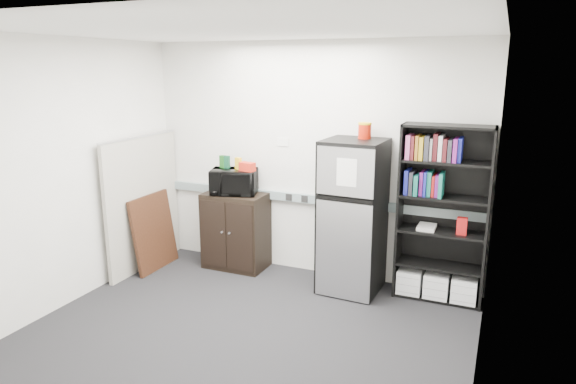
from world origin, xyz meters
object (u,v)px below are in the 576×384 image
Objects in this scene: bookshelf at (442,216)px; cabinet at (236,230)px; cubicle_partition at (143,203)px; refrigerator at (352,217)px; microwave at (234,182)px.

cabinet is at bearing -178.46° from bookshelf.
refrigerator is at bearing 7.73° from cubicle_partition.
refrigerator is (-0.92, -0.14, -0.08)m from bookshelf.
bookshelf is 1.14× the size of cubicle_partition.
cabinet is (-2.40, -0.06, -0.45)m from bookshelf.
bookshelf is 2.44m from cabinet.
refrigerator is at bearing -3.09° from cabinet.
bookshelf is 1.11× the size of refrigerator.
cubicle_partition is at bearing -171.94° from bookshelf.
refrigerator reaches higher than cabinet.
bookshelf is at bearing -15.80° from microwave.
refrigerator is (1.48, -0.08, 0.37)m from cabinet.
cubicle_partition reaches higher than cabinet.
cubicle_partition is at bearing -176.24° from microwave.
bookshelf is 3.46m from cubicle_partition.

